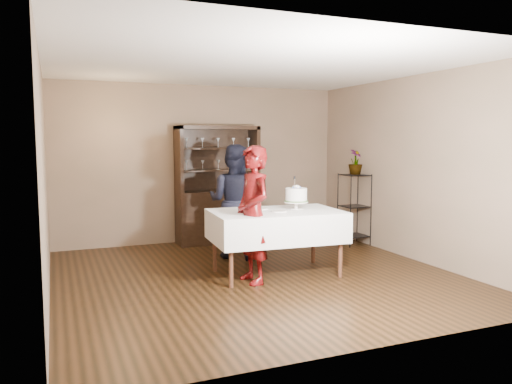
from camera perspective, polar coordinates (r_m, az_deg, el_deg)
floor at (r=6.61m, az=0.02°, el=-9.53°), size 5.00×5.00×0.00m
ceiling at (r=6.43m, az=0.02°, el=14.32°), size 5.00×5.00×0.00m
back_wall at (r=8.74m, az=-6.21°, el=3.22°), size 5.00×0.02×2.70m
wall_left at (r=5.91m, az=-23.05°, el=1.46°), size 0.02×5.00×2.70m
wall_right at (r=7.68m, az=17.57°, el=2.60°), size 0.02×5.00×2.70m
china_hutch at (r=8.62m, az=-4.42°, el=-1.37°), size 1.40×0.48×2.00m
plant_etagere at (r=8.58m, az=11.15°, el=-1.60°), size 0.42×0.42×1.20m
cake_table at (r=6.55m, az=2.31°, el=-3.88°), size 1.74×1.14×0.84m
woman at (r=6.14m, az=-0.34°, el=-2.59°), size 0.47×0.66×1.70m
man at (r=7.47m, az=-2.50°, el=-1.07°), size 1.04×1.03×1.70m
cake at (r=6.68m, az=4.61°, el=-0.45°), size 0.33×0.33×0.44m
plate_near at (r=6.43m, az=2.63°, el=-2.22°), size 0.26×0.26×0.01m
plate_far at (r=6.65m, az=0.56°, el=-1.94°), size 0.21×0.21×0.01m
potted_plant at (r=8.51m, az=11.30°, el=3.39°), size 0.33×0.33×0.42m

